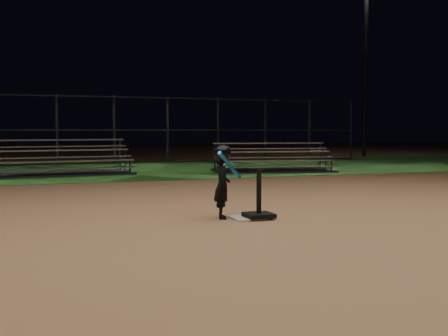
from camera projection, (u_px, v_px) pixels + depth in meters
ground at (248, 219)px, 7.62m from camera, size 80.00×80.00×0.00m
grass_strip at (128, 170)px, 17.03m from camera, size 60.00×8.00×0.01m
home_plate at (248, 218)px, 7.62m from camera, size 0.45×0.45×0.02m
batting_tee at (259, 209)px, 7.60m from camera, size 0.38×0.38×0.67m
child_batter at (222, 179)px, 7.61m from camera, size 0.47×0.53×1.05m
bleacher_left at (57, 168)px, 15.10m from camera, size 4.18×2.34×0.98m
bleacher_right at (273, 166)px, 16.29m from camera, size 3.73×2.23×0.86m
backstop_fence at (114, 130)px, 19.76m from camera, size 20.08×0.08×2.50m
light_pole_right at (366, 51)px, 25.33m from camera, size 0.90×0.53×8.30m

